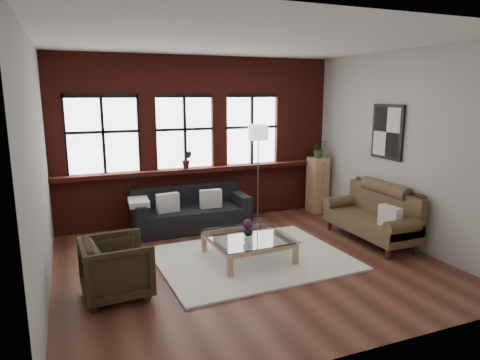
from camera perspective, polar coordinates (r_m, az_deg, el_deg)
name	(u,v)px	position (r m, az deg, el deg)	size (l,w,h in m)	color
floor	(249,262)	(6.56, 1.18, -10.94)	(5.50, 5.50, 0.00)	#532A1E
ceiling	(250,41)	(6.10, 1.32, 18.03)	(5.50, 5.50, 0.00)	white
wall_back	(199,140)	(8.47, -5.50, 5.33)	(5.50, 5.50, 0.00)	#B4B1A8
wall_front	(359,196)	(4.00, 15.58, -2.05)	(5.50, 5.50, 0.00)	#B4B1A8
wall_left	(38,170)	(5.65, -25.30, 1.16)	(5.00, 5.00, 0.00)	#B4B1A8
wall_right	(400,148)	(7.64, 20.59, 3.97)	(5.00, 5.00, 0.00)	#B4B1A8
brick_backwall	(200,140)	(8.41, -5.38, 5.29)	(5.50, 0.12, 3.20)	maroon
sill_ledge	(202,169)	(8.40, -5.13, 1.43)	(5.50, 0.30, 0.08)	maroon
window_left	(103,136)	(8.08, -17.80, 5.60)	(1.38, 0.10, 1.50)	black
window_mid	(185,133)	(8.32, -7.41, 6.22)	(1.38, 0.10, 1.50)	black
window_right	(251,131)	(8.78, 1.51, 6.59)	(1.38, 0.10, 1.50)	black
wall_poster	(388,132)	(7.82, 19.07, 6.08)	(0.05, 0.74, 0.94)	black
shag_rug	(252,258)	(6.69, 1.62, -10.36)	(2.82, 2.21, 0.03)	white
dark_sofa	(191,209)	(8.03, -6.53, -3.87)	(2.13, 0.86, 0.77)	black
pillow_a	(168,203)	(7.78, -9.60, -3.01)	(0.40, 0.14, 0.34)	silver
pillow_b	(211,199)	(7.99, -3.92, -2.50)	(0.40, 0.14, 0.34)	silver
vintage_settee	(370,214)	(7.64, 17.00, -4.32)	(0.81, 1.83, 0.98)	brown
pillow_settee	(390,217)	(7.15, 19.36, -4.64)	(0.14, 0.38, 0.34)	silver
armchair	(117,268)	(5.64, -16.14, -11.16)	(0.80, 0.83, 0.75)	black
coffee_table	(248,248)	(6.62, 1.06, -8.99)	(1.17, 1.17, 0.39)	tan
vase	(248,231)	(6.53, 1.07, -6.79)	(0.14, 0.14, 0.15)	#B2B2B2
flowers	(248,224)	(6.50, 1.08, -5.90)	(0.16, 0.16, 0.16)	#451740
drawer_chest	(318,185)	(9.25, 10.30, -0.63)	(0.36, 0.36, 1.18)	tan
potted_plant_top	(319,149)	(9.12, 10.47, 4.09)	(0.32, 0.28, 0.36)	#2D5923
floor_lamp	(258,168)	(8.62, 2.42, 1.60)	(0.40, 0.40, 2.04)	#A5A5A8
sill_plant	(187,160)	(8.26, -7.10, 2.71)	(0.19, 0.15, 0.35)	#451740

